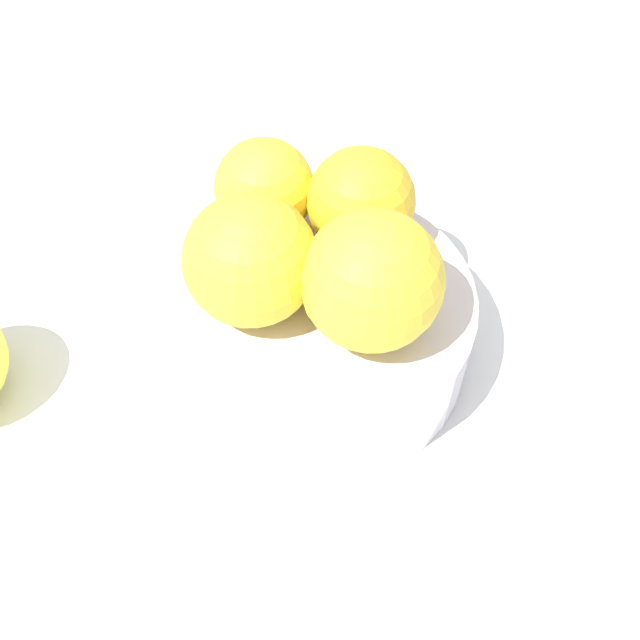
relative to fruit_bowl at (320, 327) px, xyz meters
The scene contains 6 objects.
ground_plane 3.87cm from the fruit_bowl, ahead, with size 110.00×110.00×2.00cm, color white.
fruit_bowl is the anchor object (origin of this frame).
orange_in_bowl_0 9.36cm from the fruit_bowl, 23.52° to the right, with size 6.25×6.25×6.25cm, color yellow.
orange_in_bowl_1 7.95cm from the fruit_bowl, behind, with size 7.98×7.98×7.98cm, color yellow.
orange_in_bowl_2 7.99cm from the fruit_bowl, 44.52° to the left, with size 7.67×7.67×7.67cm, color yellow.
orange_in_bowl_3 8.35cm from the fruit_bowl, 81.10° to the right, with size 6.67×6.67×6.67cm, color yellow.
Camera 1 is at (-17.19, 22.91, 41.69)cm, focal length 42.66 mm.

